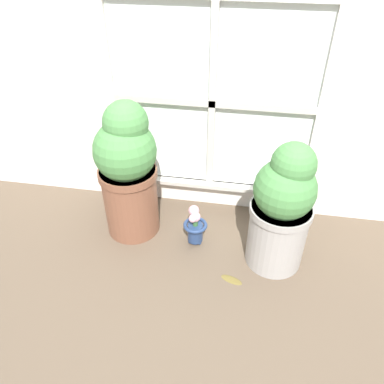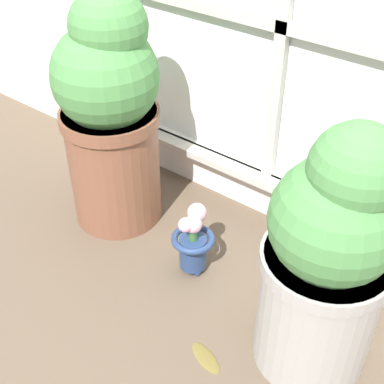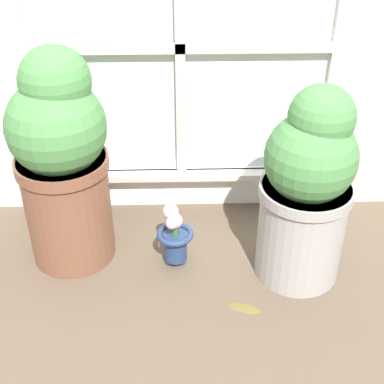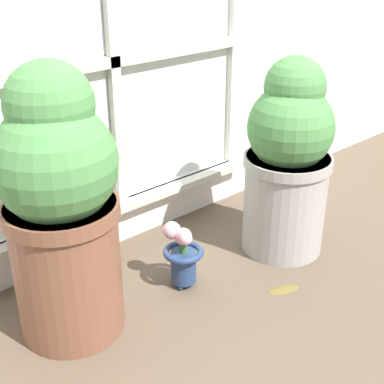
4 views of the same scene
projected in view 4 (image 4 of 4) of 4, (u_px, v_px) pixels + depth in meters
The scene contains 5 objects.
ground_plane at pixel (239, 314), 1.58m from camera, with size 10.00×10.00×0.00m, color brown.
potted_plant_left at pixel (60, 204), 1.37m from camera, with size 0.32×0.32×0.76m.
potted_plant_right at pixel (288, 159), 1.78m from camera, with size 0.30×0.30×0.68m.
flower_vase at pixel (182, 254), 1.66m from camera, with size 0.13×0.13×0.22m.
fallen_leaf at pixel (284, 289), 1.69m from camera, with size 0.12×0.08×0.01m.
Camera 4 is at (-0.94, -0.85, 1.02)m, focal length 50.00 mm.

